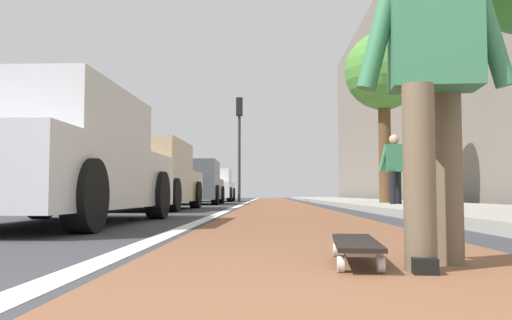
{
  "coord_description": "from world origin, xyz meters",
  "views": [
    {
      "loc": [
        -1.14,
        0.34,
        0.33
      ],
      "look_at": [
        8.56,
        0.55,
        0.95
      ],
      "focal_mm": 38.11,
      "sensor_mm": 36.0,
      "label": 1
    }
  ],
  "objects": [
    {
      "name": "ground_plane",
      "position": [
        10.0,
        0.0,
        0.0
      ],
      "size": [
        80.0,
        80.0,
        0.0
      ],
      "primitive_type": "plane",
      "color": "#38383D"
    },
    {
      "name": "bike_lane_paint",
      "position": [
        24.0,
        0.0,
        0.0
      ],
      "size": [
        56.0,
        2.04,
        0.0
      ],
      "primitive_type": "cube",
      "color": "brown",
      "rests_on": "ground"
    },
    {
      "name": "lane_stripe_white",
      "position": [
        20.0,
        1.17,
        0.0
      ],
      "size": [
        52.0,
        0.16,
        0.01
      ],
      "primitive_type": "cube",
      "color": "silver",
      "rests_on": "ground"
    },
    {
      "name": "sidewalk_curb",
      "position": [
        18.0,
        -3.12,
        0.06
      ],
      "size": [
        52.0,
        3.2,
        0.12
      ],
      "primitive_type": "cube",
      "color": "#9E9B93",
      "rests_on": "ground"
    },
    {
      "name": "building_facade",
      "position": [
        22.0,
        -5.89,
        5.33
      ],
      "size": [
        40.0,
        1.2,
        10.65
      ],
      "primitive_type": "cube",
      "color": "slate",
      "rests_on": "ground"
    },
    {
      "name": "skateboard",
      "position": [
        1.5,
        -0.08,
        0.09
      ],
      "size": [
        0.85,
        0.28,
        0.11
      ],
      "color": "white",
      "rests_on": "ground"
    },
    {
      "name": "skater_person",
      "position": [
        1.36,
        -0.43,
        0.94
      ],
      "size": [
        0.45,
        0.72,
        1.64
      ],
      "color": "brown",
      "rests_on": "ground"
    },
    {
      "name": "parked_car_near",
      "position": [
        4.85,
        2.69,
        0.71
      ],
      "size": [
        4.45,
        1.93,
        1.48
      ],
      "color": "silver",
      "rests_on": "ground"
    },
    {
      "name": "parked_car_mid",
      "position": [
        10.55,
        2.93,
        0.71
      ],
      "size": [
        4.44,
        1.96,
        1.48
      ],
      "color": "tan",
      "rests_on": "ground"
    },
    {
      "name": "parked_car_far",
      "position": [
        17.21,
        2.84,
        0.7
      ],
      "size": [
        4.21,
        1.93,
        1.47
      ],
      "color": "#4C5156",
      "rests_on": "ground"
    },
    {
      "name": "parked_car_end",
      "position": [
        24.02,
        2.87,
        0.71
      ],
      "size": [
        4.03,
        1.91,
        1.48
      ],
      "color": "silver",
      "rests_on": "ground"
    },
    {
      "name": "traffic_light",
      "position": [
        22.45,
        1.57,
        3.14
      ],
      "size": [
        0.33,
        0.28,
        4.57
      ],
      "color": "#2D2D2D",
      "rests_on": "ground"
    },
    {
      "name": "street_tree_mid",
      "position": [
        13.0,
        -2.72,
        3.5
      ],
      "size": [
        2.04,
        2.04,
        4.59
      ],
      "color": "brown",
      "rests_on": "ground"
    },
    {
      "name": "pedestrian_distant",
      "position": [
        11.09,
        -2.52,
        0.96
      ],
      "size": [
        0.47,
        0.74,
        1.68
      ],
      "color": "black",
      "rests_on": "ground"
    }
  ]
}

